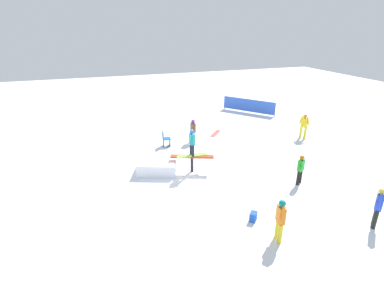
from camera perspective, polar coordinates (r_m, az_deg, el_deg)
ground_plane at (r=14.47m, az=-0.00°, el=-5.24°), size 60.00×60.00×0.00m
rail_feature at (r=14.17m, az=-0.00°, el=-2.78°), size 2.01×0.99×0.82m
snow_kicker_ramp at (r=14.48m, az=-6.58°, el=-4.08°), size 2.22×2.04×0.58m
main_rider_on_rail at (r=13.86m, az=-0.00°, el=0.13°), size 1.46×0.70×1.31m
bystander_orange at (r=10.20m, az=16.49°, el=-13.41°), size 0.31×0.67×1.52m
bystander_green at (r=13.90m, az=19.98°, el=-4.33°), size 0.57×0.37×1.37m
bystander_yellow at (r=19.56m, az=20.54°, el=3.40°), size 0.41×0.59×1.53m
bystander_blue at (r=12.20m, az=31.97°, el=-9.93°), size 0.57×0.48×1.50m
bystander_brown at (r=17.68m, az=0.20°, el=2.74°), size 0.24×0.65×1.42m
loose_snowboard_coral at (r=19.45m, az=4.50°, el=2.03°), size 1.11×1.20×0.02m
folding_chair at (r=17.30m, az=-5.04°, el=0.87°), size 0.49×0.49×0.88m
backpack_on_snow at (r=11.27m, az=11.59°, el=-13.39°), size 0.37×0.37×0.34m
safety_fence at (r=24.32m, az=10.73°, el=7.23°), size 2.71×3.40×1.10m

